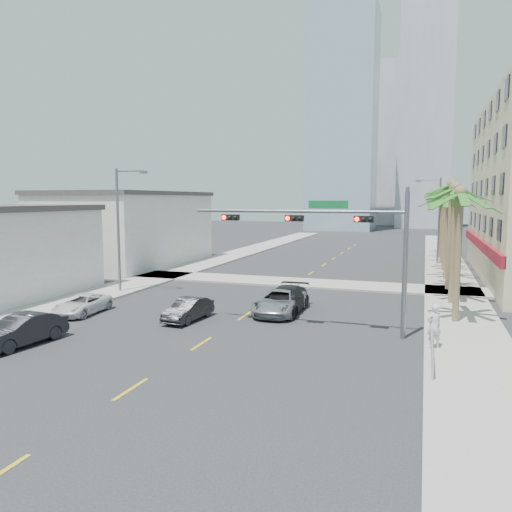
{
  "coord_description": "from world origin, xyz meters",
  "views": [
    {
      "loc": [
        9.84,
        -16.94,
        6.83
      ],
      "look_at": [
        0.5,
        10.58,
        3.5
      ],
      "focal_mm": 35.0,
      "sensor_mm": 36.0,
      "label": 1
    }
  ],
  "objects_px": {
    "traffic_signal_mast": "(339,235)",
    "car_parked_mid": "(21,330)",
    "car_lane_left": "(188,309)",
    "car_parked_far": "(82,304)",
    "car_lane_center": "(280,302)",
    "car_lane_right": "(286,300)",
    "pedestrian": "(434,326)"
  },
  "relations": [
    {
      "from": "car_parked_far",
      "to": "car_lane_right",
      "type": "bearing_deg",
      "value": 17.62
    },
    {
      "from": "car_lane_right",
      "to": "pedestrian",
      "type": "distance_m",
      "value": 9.99
    },
    {
      "from": "car_lane_right",
      "to": "traffic_signal_mast",
      "type": "bearing_deg",
      "value": -46.64
    },
    {
      "from": "car_parked_mid",
      "to": "traffic_signal_mast",
      "type": "bearing_deg",
      "value": 33.07
    },
    {
      "from": "car_parked_far",
      "to": "car_parked_mid",
      "type": "bearing_deg",
      "value": -80.37
    },
    {
      "from": "car_parked_mid",
      "to": "pedestrian",
      "type": "distance_m",
      "value": 19.03
    },
    {
      "from": "traffic_signal_mast",
      "to": "car_lane_center",
      "type": "xyz_separation_m",
      "value": [
        -3.99,
        3.27,
        -4.34
      ]
    },
    {
      "from": "traffic_signal_mast",
      "to": "car_parked_far",
      "type": "bearing_deg",
      "value": -177.84
    },
    {
      "from": "traffic_signal_mast",
      "to": "car_lane_right",
      "type": "bearing_deg",
      "value": 134.36
    },
    {
      "from": "traffic_signal_mast",
      "to": "car_parked_far",
      "type": "relative_size",
      "value": 2.66
    },
    {
      "from": "traffic_signal_mast",
      "to": "car_parked_mid",
      "type": "distance_m",
      "value": 15.89
    },
    {
      "from": "car_parked_mid",
      "to": "car_lane_left",
      "type": "relative_size",
      "value": 1.16
    },
    {
      "from": "car_parked_far",
      "to": "car_lane_center",
      "type": "distance_m",
      "value": 11.81
    },
    {
      "from": "car_lane_left",
      "to": "car_parked_far",
      "type": "bearing_deg",
      "value": -169.96
    },
    {
      "from": "traffic_signal_mast",
      "to": "car_lane_center",
      "type": "bearing_deg",
      "value": 140.66
    },
    {
      "from": "car_lane_left",
      "to": "car_lane_right",
      "type": "bearing_deg",
      "value": 44.54
    },
    {
      "from": "car_parked_mid",
      "to": "pedestrian",
      "type": "bearing_deg",
      "value": 22.64
    },
    {
      "from": "traffic_signal_mast",
      "to": "car_lane_left",
      "type": "xyz_separation_m",
      "value": [
        -8.44,
        0.02,
        -4.44
      ]
    },
    {
      "from": "car_lane_right",
      "to": "car_lane_left",
      "type": "bearing_deg",
      "value": -141.43
    },
    {
      "from": "pedestrian",
      "to": "car_lane_left",
      "type": "bearing_deg",
      "value": -39.99
    },
    {
      "from": "traffic_signal_mast",
      "to": "car_lane_left",
      "type": "relative_size",
      "value": 2.94
    },
    {
      "from": "traffic_signal_mast",
      "to": "pedestrian",
      "type": "distance_m",
      "value": 6.24
    },
    {
      "from": "car_lane_left",
      "to": "traffic_signal_mast",
      "type": "bearing_deg",
      "value": 4.8
    },
    {
      "from": "car_lane_left",
      "to": "car_lane_center",
      "type": "height_order",
      "value": "car_lane_center"
    },
    {
      "from": "traffic_signal_mast",
      "to": "car_lane_right",
      "type": "xyz_separation_m",
      "value": [
        -3.78,
        3.87,
        -4.31
      ]
    },
    {
      "from": "car_lane_center",
      "to": "car_lane_right",
      "type": "relative_size",
      "value": 1.0
    },
    {
      "from": "car_parked_mid",
      "to": "car_lane_center",
      "type": "distance_m",
      "value": 14.01
    },
    {
      "from": "car_lane_center",
      "to": "car_lane_right",
      "type": "height_order",
      "value": "car_lane_right"
    },
    {
      "from": "car_lane_center",
      "to": "pedestrian",
      "type": "height_order",
      "value": "pedestrian"
    },
    {
      "from": "car_parked_mid",
      "to": "car_lane_right",
      "type": "bearing_deg",
      "value": 53.77
    },
    {
      "from": "car_lane_center",
      "to": "car_lane_left",
      "type": "bearing_deg",
      "value": -144.17
    },
    {
      "from": "car_lane_right",
      "to": "pedestrian",
      "type": "xyz_separation_m",
      "value": [
        8.39,
        -5.41,
        0.39
      ]
    }
  ]
}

